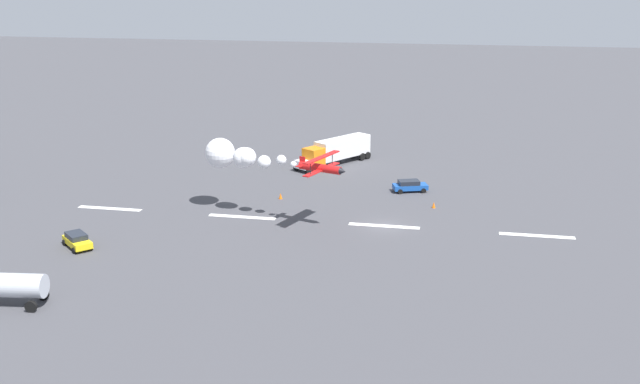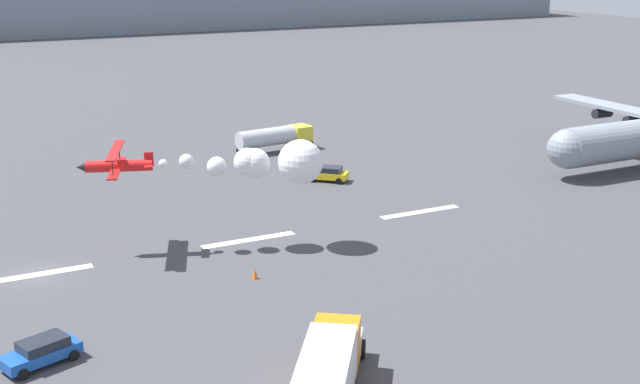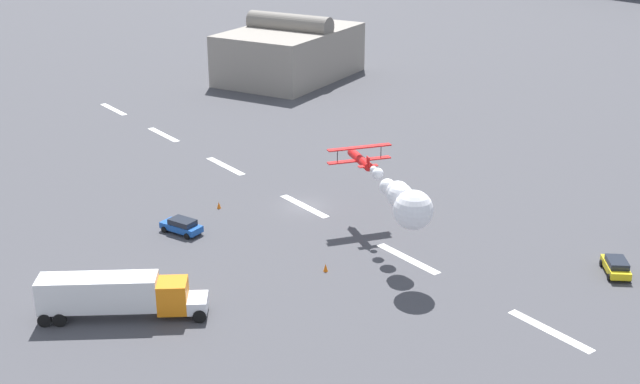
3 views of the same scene
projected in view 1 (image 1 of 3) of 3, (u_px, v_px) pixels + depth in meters
The scene contains 11 objects.
ground_plane at pixel (384, 226), 83.31m from camera, with size 440.00×440.00×0.00m, color #424247.
runway_stripe_2 at pixel (537, 236), 80.24m from camera, with size 8.00×0.90×0.01m, color white.
runway_stripe_3 at pixel (384, 226), 83.30m from camera, with size 8.00×0.90×0.01m, color white.
runway_stripe_4 at pixel (242, 217), 86.37m from camera, with size 8.00×0.90×0.01m, color white.
runway_stripe_5 at pixel (110, 208), 89.44m from camera, with size 8.00×0.90×0.01m, color white.
stunt_biplane_red at pixel (238, 156), 86.32m from camera, with size 17.93×10.01×3.53m.
semi_truck_orange at pixel (336, 150), 109.51m from camera, with size 9.98×12.77×3.70m.
followme_car_yellow at pixel (410, 186), 96.06m from camera, with size 4.75×3.15×1.52m.
airport_staff_sedan at pixel (77, 240), 76.59m from camera, with size 4.28×4.10×1.52m.
traffic_cone_near at pixel (434, 205), 89.55m from camera, with size 0.44×0.44×0.75m, color orange.
traffic_cone_far at pixel (280, 196), 93.14m from camera, with size 0.44×0.44×0.75m, color orange.
Camera 1 is at (-8.11, 78.65, 27.46)m, focal length 41.65 mm.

